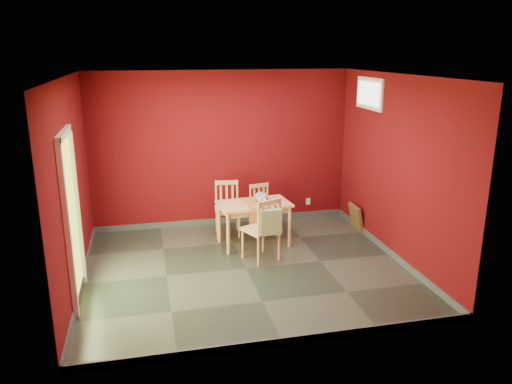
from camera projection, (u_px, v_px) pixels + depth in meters
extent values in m
plane|color=#2D342D|center=(246.00, 268.00, 7.15)|extent=(4.50, 4.50, 0.00)
plane|color=#58090C|center=(222.00, 150.00, 8.65)|extent=(4.50, 0.00, 4.50)
plane|color=#58090C|center=(287.00, 226.00, 4.91)|extent=(4.50, 0.00, 4.50)
plane|color=#58090C|center=(71.00, 187.00, 6.30)|extent=(0.00, 4.00, 4.00)
plane|color=#58090C|center=(396.00, 169.00, 7.26)|extent=(0.00, 4.00, 4.00)
plane|color=white|center=(245.00, 76.00, 6.41)|extent=(4.50, 4.50, 0.00)
cube|color=#3F4244|center=(224.00, 220.00, 9.00)|extent=(4.50, 0.02, 0.10)
cube|color=#3F4244|center=(284.00, 341.00, 5.28)|extent=(4.50, 0.02, 0.10)
cube|color=#3F4244|center=(82.00, 281.00, 6.66)|extent=(0.03, 4.00, 0.10)
cube|color=#3F4244|center=(389.00, 252.00, 7.62)|extent=(0.03, 4.00, 0.10)
cube|color=#B7D838|center=(71.00, 222.00, 6.02)|extent=(0.02, 0.85, 2.05)
cube|color=white|center=(68.00, 232.00, 5.57)|extent=(0.06, 0.08, 2.13)
cube|color=white|center=(77.00, 207.00, 6.45)|extent=(0.06, 0.08, 2.13)
cube|color=white|center=(64.00, 134.00, 5.73)|extent=(0.06, 1.01, 0.08)
cube|color=white|center=(370.00, 93.00, 7.92)|extent=(0.03, 0.90, 0.50)
cube|color=white|center=(368.00, 93.00, 7.92)|extent=(0.02, 0.76, 0.36)
cube|color=silver|center=(308.00, 201.00, 9.28)|extent=(0.08, 0.02, 0.12)
cube|color=tan|center=(254.00, 204.00, 7.86)|extent=(1.17, 0.75, 0.04)
cube|color=tan|center=(254.00, 208.00, 7.88)|extent=(1.05, 0.63, 0.09)
cylinder|color=tan|center=(228.00, 234.00, 7.56)|extent=(0.05, 0.05, 0.66)
cylinder|color=tan|center=(219.00, 223.00, 8.05)|extent=(0.05, 0.05, 0.66)
cylinder|color=tan|center=(290.00, 227.00, 7.86)|extent=(0.05, 0.05, 0.66)
cylinder|color=tan|center=(278.00, 216.00, 8.35)|extent=(0.05, 0.05, 0.66)
cube|color=#BB6130|center=(254.00, 203.00, 7.85)|extent=(0.35, 0.64, 0.01)
cube|color=#BB6130|center=(259.00, 218.00, 7.61)|extent=(0.30, 0.04, 0.30)
cube|color=tan|center=(228.00, 210.00, 8.37)|extent=(0.46, 0.46, 0.04)
cylinder|color=tan|center=(218.00, 227.00, 8.24)|extent=(0.04, 0.04, 0.41)
cylinder|color=tan|center=(217.00, 220.00, 8.58)|extent=(0.04, 0.04, 0.41)
cylinder|color=tan|center=(239.00, 226.00, 8.28)|extent=(0.04, 0.04, 0.41)
cylinder|color=tan|center=(238.00, 219.00, 8.62)|extent=(0.04, 0.04, 0.41)
cylinder|color=tan|center=(216.00, 193.00, 8.45)|extent=(0.04, 0.04, 0.45)
cylinder|color=tan|center=(237.00, 193.00, 8.49)|extent=(0.04, 0.04, 0.45)
cube|color=tan|center=(227.00, 183.00, 8.42)|extent=(0.38, 0.07, 0.07)
cube|color=tan|center=(221.00, 196.00, 8.47)|extent=(0.04, 0.02, 0.35)
cube|color=tan|center=(227.00, 195.00, 8.48)|extent=(0.04, 0.02, 0.35)
cube|color=tan|center=(233.00, 195.00, 8.49)|extent=(0.04, 0.02, 0.35)
cube|color=tan|center=(263.00, 210.00, 8.51)|extent=(0.45, 0.45, 0.04)
cylinder|color=tan|center=(258.00, 225.00, 8.36)|extent=(0.03, 0.03, 0.37)
cylinder|color=tan|center=(250.00, 220.00, 8.64)|extent=(0.03, 0.03, 0.37)
cylinder|color=tan|center=(276.00, 223.00, 8.49)|extent=(0.03, 0.03, 0.37)
cylinder|color=tan|center=(267.00, 217.00, 8.77)|extent=(0.03, 0.03, 0.37)
cylinder|color=tan|center=(250.00, 196.00, 8.52)|extent=(0.03, 0.03, 0.41)
cylinder|color=tan|center=(267.00, 194.00, 8.65)|extent=(0.03, 0.03, 0.41)
cube|color=tan|center=(259.00, 186.00, 8.54)|extent=(0.34, 0.10, 0.06)
cube|color=tan|center=(254.00, 198.00, 8.56)|extent=(0.03, 0.02, 0.32)
cube|color=tan|center=(259.00, 197.00, 8.60)|extent=(0.03, 0.02, 0.32)
cube|color=tan|center=(264.00, 196.00, 8.63)|extent=(0.03, 0.02, 0.32)
cube|color=tan|center=(261.00, 230.00, 7.36)|extent=(0.60, 0.60, 0.04)
cylinder|color=tan|center=(263.00, 238.00, 7.69)|extent=(0.04, 0.04, 0.44)
cylinder|color=tan|center=(279.00, 246.00, 7.39)|extent=(0.04, 0.04, 0.44)
cylinder|color=tan|center=(243.00, 244.00, 7.47)|extent=(0.04, 0.04, 0.44)
cylinder|color=tan|center=(259.00, 252.00, 7.17)|extent=(0.04, 0.04, 0.44)
cylinder|color=tan|center=(280.00, 213.00, 7.25)|extent=(0.04, 0.04, 0.48)
cylinder|color=tan|center=(259.00, 219.00, 7.03)|extent=(0.04, 0.04, 0.48)
cube|color=tan|center=(269.00, 203.00, 7.09)|extent=(0.39, 0.20, 0.08)
cube|color=tan|center=(275.00, 217.00, 7.21)|extent=(0.04, 0.04, 0.38)
cube|color=tan|center=(269.00, 219.00, 7.15)|extent=(0.04, 0.04, 0.38)
cube|color=tan|center=(263.00, 220.00, 7.09)|extent=(0.04, 0.04, 0.38)
cube|color=#899B63|center=(271.00, 222.00, 7.08)|extent=(0.31, 0.10, 0.37)
cylinder|color=#899B63|center=(264.00, 205.00, 7.05)|extent=(0.02, 0.16, 0.02)
cylinder|color=#899B63|center=(276.00, 204.00, 7.09)|extent=(0.02, 0.16, 0.02)
cube|color=brown|center=(356.00, 217.00, 8.64)|extent=(0.16, 0.44, 0.44)
cube|color=black|center=(356.00, 217.00, 8.64)|extent=(0.10, 0.31, 0.31)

